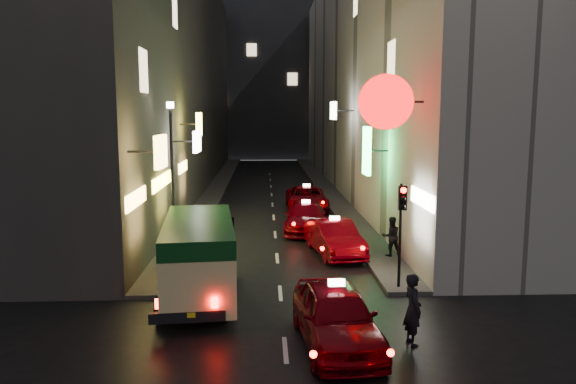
{
  "coord_description": "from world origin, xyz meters",
  "views": [
    {
      "loc": [
        -0.5,
        -9.5,
        5.99
      ],
      "look_at": [
        0.45,
        13.0,
        2.76
      ],
      "focal_mm": 35.0,
      "sensor_mm": 36.0,
      "label": 1
    }
  ],
  "objects": [
    {
      "name": "building_far",
      "position": [
        0.0,
        66.0,
        11.0
      ],
      "size": [
        30.0,
        10.0,
        22.0
      ],
      "primitive_type": "cube",
      "color": "#333439",
      "rests_on": "ground"
    },
    {
      "name": "taxi_far",
      "position": [
        2.06,
        24.33,
        0.85
      ],
      "size": [
        2.19,
        5.36,
        1.87
      ],
      "color": "#660009",
      "rests_on": "ground"
    },
    {
      "name": "minibus",
      "position": [
        -2.6,
        8.0,
        1.63
      ],
      "size": [
        2.69,
        6.2,
        2.59
      ],
      "color": "beige",
      "rests_on": "ground"
    },
    {
      "name": "taxi_third",
      "position": [
        1.57,
        18.27,
        0.84
      ],
      "size": [
        2.74,
        5.46,
        1.84
      ],
      "color": "#660009",
      "rests_on": "ground"
    },
    {
      "name": "sidewalk_left",
      "position": [
        -4.25,
        34.0,
        0.07
      ],
      "size": [
        1.5,
        52.0,
        0.15
      ],
      "primitive_type": "cube",
      "color": "#464441",
      "rests_on": "ground"
    },
    {
      "name": "lamp_post",
      "position": [
        -4.2,
        13.0,
        3.72
      ],
      "size": [
        0.28,
        0.28,
        6.22
      ],
      "color": "black",
      "rests_on": "sidewalk_left"
    },
    {
      "name": "pedestrian_crossing",
      "position": [
        3.3,
        4.23,
        1.07
      ],
      "size": [
        0.56,
        0.77,
        2.13
      ],
      "primitive_type": "imported",
      "rotation": [
        0.0,
        0.0,
        1.74
      ],
      "color": "black",
      "rests_on": "ground"
    },
    {
      "name": "taxi_second",
      "position": [
        2.42,
        13.47,
        0.87
      ],
      "size": [
        3.11,
        5.75,
        1.9
      ],
      "color": "#660009",
      "rests_on": "ground"
    },
    {
      "name": "traffic_light",
      "position": [
        4.0,
        8.47,
        2.69
      ],
      "size": [
        0.26,
        0.43,
        3.5
      ],
      "color": "black",
      "rests_on": "sidewalk_right"
    },
    {
      "name": "sidewalk_right",
      "position": [
        4.25,
        34.0,
        0.07
      ],
      "size": [
        1.5,
        52.0,
        0.15
      ],
      "primitive_type": "cube",
      "color": "#464441",
      "rests_on": "ground"
    },
    {
      "name": "building_right",
      "position": [
        8.0,
        33.99,
        9.0
      ],
      "size": [
        8.25,
        52.0,
        18.0
      ],
      "color": "#AAA79C",
      "rests_on": "ground"
    },
    {
      "name": "pedestrian_sidewalk",
      "position": [
        4.65,
        12.67,
        1.07
      ],
      "size": [
        0.74,
        0.51,
        1.84
      ],
      "primitive_type": "imported",
      "rotation": [
        0.0,
        0.0,
        3.26
      ],
      "color": "black",
      "rests_on": "sidewalk_right"
    },
    {
      "name": "taxi_near",
      "position": [
        1.32,
        4.26,
        0.92
      ],
      "size": [
        2.86,
        5.99,
        2.02
      ],
      "color": "#660009",
      "rests_on": "ground"
    },
    {
      "name": "building_left",
      "position": [
        -8.0,
        33.99,
        9.0
      ],
      "size": [
        7.38,
        52.0,
        18.0
      ],
      "color": "#353330",
      "rests_on": "ground"
    }
  ]
}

